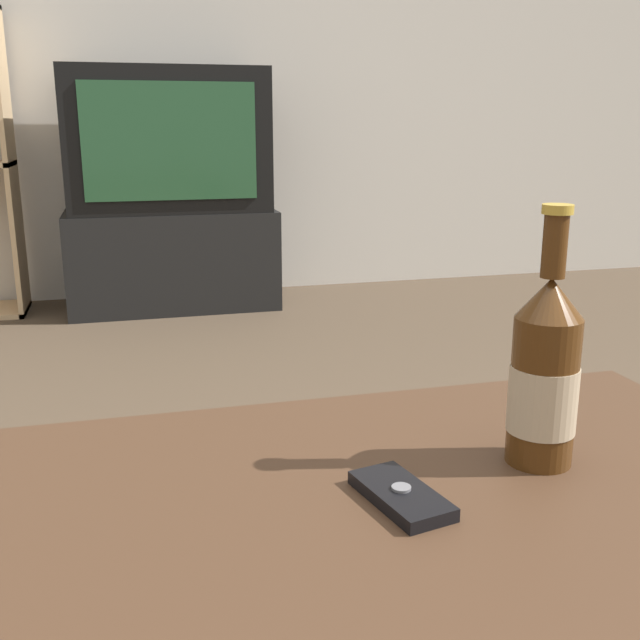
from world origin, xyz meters
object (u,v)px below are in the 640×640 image
Objects in this scene: television at (167,140)px; beer_bottle at (544,375)px; tv_stand at (173,259)px; cell_phone at (401,495)px.

beer_bottle is at bearing -85.03° from television.
tv_stand is 6.96× the size of cell_phone.
television is at bearing 94.97° from beer_bottle.
cell_phone is at bearing -165.07° from beer_bottle.
tv_stand is at bearing 94.97° from beer_bottle.
cell_phone is (-0.18, -0.05, -0.10)m from beer_bottle.
beer_bottle is 2.25× the size of cell_phone.
cell_phone is (0.05, -2.67, -0.29)m from television.
television is (0.00, -0.00, 0.51)m from tv_stand.
cell_phone is at bearing -89.03° from tv_stand.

